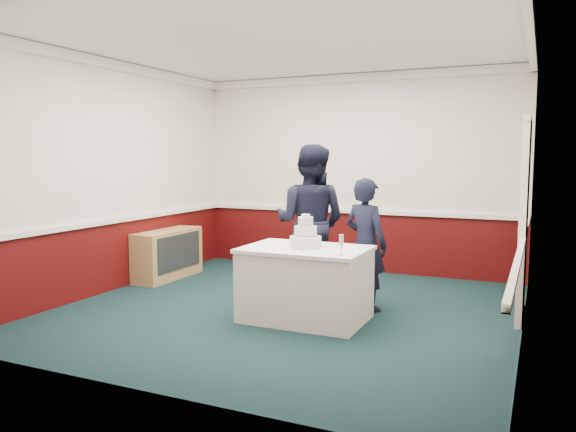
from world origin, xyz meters
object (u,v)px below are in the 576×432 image
at_px(person_woman, 366,244).
at_px(sideboard, 168,254).
at_px(cake_table, 305,283).
at_px(cake_knife, 295,250).
at_px(person_man, 310,222).
at_px(wedding_cake, 306,237).
at_px(champagne_flute, 341,241).

bearing_deg(person_woman, sideboard, 12.94).
bearing_deg(cake_table, person_woman, 54.95).
bearing_deg(person_woman, cake_knife, 81.05).
bearing_deg(person_man, cake_knife, 102.75).
height_order(sideboard, person_man, person_man).
height_order(wedding_cake, cake_knife, wedding_cake).
bearing_deg(wedding_cake, champagne_flute, -29.25).
bearing_deg(cake_table, wedding_cake, 90.00).
distance_m(cake_table, cake_knife, 0.44).
xyz_separation_m(cake_knife, person_man, (-0.27, 1.08, 0.16)).
height_order(sideboard, cake_knife, cake_knife).
bearing_deg(person_man, champagne_flute, 123.27).
bearing_deg(cake_table, person_man, 109.11).
distance_m(sideboard, cake_knife, 2.93).
relative_size(cake_knife, champagne_flute, 1.07).
bearing_deg(champagne_flute, person_woman, 91.94).
bearing_deg(cake_table, cake_knife, -98.53).
bearing_deg(wedding_cake, cake_knife, -98.53).
relative_size(wedding_cake, person_woman, 0.24).
xyz_separation_m(champagne_flute, person_woman, (-0.03, 0.95, -0.17)).
bearing_deg(champagne_flute, cake_table, 150.75).
height_order(wedding_cake, person_man, person_man).
bearing_deg(person_woman, person_man, 5.68).
height_order(champagne_flute, person_man, person_man).
bearing_deg(cake_knife, person_woman, 49.87).
bearing_deg(cake_table, sideboard, 157.22).
bearing_deg(cake_table, champagne_flute, -29.25).
bearing_deg(sideboard, cake_knife, -26.66).
distance_m(wedding_cake, person_man, 0.93).
relative_size(cake_table, person_woman, 0.87).
bearing_deg(champagne_flute, wedding_cake, 150.75).
distance_m(sideboard, person_man, 2.40).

